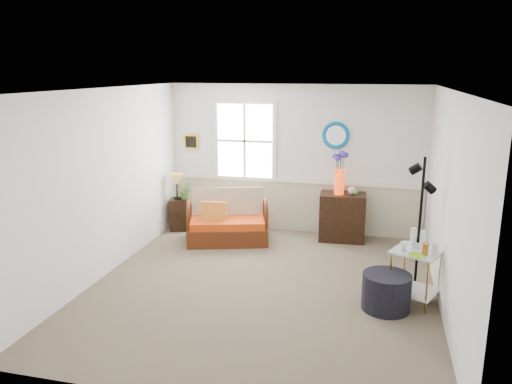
% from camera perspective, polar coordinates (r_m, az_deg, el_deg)
% --- Properties ---
extents(floor, '(4.50, 5.00, 0.01)m').
position_cam_1_polar(floor, '(6.83, 0.71, -10.72)').
color(floor, '#746952').
rests_on(floor, ground).
extents(ceiling, '(4.50, 5.00, 0.01)m').
position_cam_1_polar(ceiling, '(6.22, 0.78, 11.63)').
color(ceiling, white).
rests_on(ceiling, walls).
extents(walls, '(4.51, 5.01, 2.60)m').
position_cam_1_polar(walls, '(6.40, 0.75, -0.08)').
color(walls, white).
rests_on(walls, floor).
extents(wainscot, '(4.46, 0.02, 0.90)m').
position_cam_1_polar(wainscot, '(8.97, 4.33, -1.64)').
color(wainscot, '#BBB192').
rests_on(wainscot, walls).
extents(chair_rail, '(4.46, 0.04, 0.06)m').
position_cam_1_polar(chair_rail, '(8.85, 4.38, 1.27)').
color(chair_rail, white).
rests_on(chair_rail, walls).
extents(window, '(1.14, 0.06, 1.44)m').
position_cam_1_polar(window, '(8.91, -1.29, 5.85)').
color(window, white).
rests_on(window, walls).
extents(picture, '(0.28, 0.03, 0.28)m').
position_cam_1_polar(picture, '(9.25, -7.41, 5.72)').
color(picture, '#BA9516').
rests_on(picture, walls).
extents(mirror, '(0.47, 0.07, 0.47)m').
position_cam_1_polar(mirror, '(8.63, 9.11, 6.42)').
color(mirror, '#0B8EC4').
rests_on(mirror, walls).
extents(loveseat, '(1.49, 1.11, 0.87)m').
position_cam_1_polar(loveseat, '(8.38, -3.29, -2.85)').
color(loveseat, '#501D0C').
rests_on(loveseat, floor).
extents(throw_pillow, '(0.43, 0.14, 0.42)m').
position_cam_1_polar(throw_pillow, '(8.33, -4.83, -2.57)').
color(throw_pillow, '#E85D10').
rests_on(throw_pillow, loveseat).
extents(lamp_stand, '(0.39, 0.39, 0.58)m').
position_cam_1_polar(lamp_stand, '(9.15, -8.68, -2.51)').
color(lamp_stand, '#341D0F').
rests_on(lamp_stand, floor).
extents(table_lamp, '(0.34, 0.34, 0.46)m').
position_cam_1_polar(table_lamp, '(8.99, -9.04, 0.62)').
color(table_lamp, '#B37E32').
rests_on(table_lamp, lamp_stand).
extents(potted_plant, '(0.34, 0.37, 0.26)m').
position_cam_1_polar(potted_plant, '(9.01, -7.97, 0.03)').
color(potted_plant, '#407732').
rests_on(potted_plant, lamp_stand).
extents(cabinet, '(0.78, 0.53, 0.81)m').
position_cam_1_polar(cabinet, '(8.60, 9.82, -2.81)').
color(cabinet, '#341D0F').
rests_on(cabinet, floor).
extents(flower_vase, '(0.24, 0.24, 0.71)m').
position_cam_1_polar(flower_vase, '(8.38, 9.54, 2.13)').
color(flower_vase, '#F53C0E').
rests_on(flower_vase, cabinet).
extents(side_table, '(0.72, 0.72, 0.69)m').
position_cam_1_polar(side_table, '(6.58, 17.74, -9.16)').
color(side_table, '#B97E37').
rests_on(side_table, floor).
extents(tabletop_items, '(0.56, 0.56, 0.25)m').
position_cam_1_polar(tabletop_items, '(6.38, 18.15, -5.44)').
color(tabletop_items, silver).
rests_on(tabletop_items, side_table).
extents(floor_lamp, '(0.30, 0.30, 1.78)m').
position_cam_1_polar(floor_lamp, '(6.75, 18.19, -3.65)').
color(floor_lamp, black).
rests_on(floor_lamp, floor).
extents(ottoman, '(0.76, 0.76, 0.45)m').
position_cam_1_polar(ottoman, '(6.35, 14.67, -10.97)').
color(ottoman, black).
rests_on(ottoman, floor).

